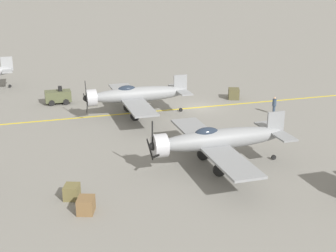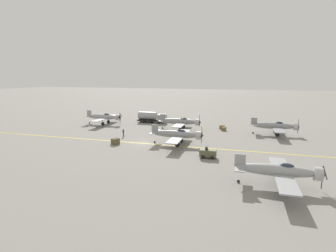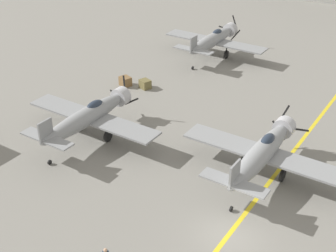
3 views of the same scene
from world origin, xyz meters
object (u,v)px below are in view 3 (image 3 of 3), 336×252
(airplane_mid_center, at_px, (263,152))
(supply_crate_by_tanker, at_px, (145,84))
(airplane_mid_left, at_px, (89,116))
(airplane_far_left, at_px, (214,40))
(supply_crate_outboard, at_px, (125,81))

(airplane_mid_center, bearing_deg, supply_crate_by_tanker, 137.73)
(airplane_mid_left, bearing_deg, supply_crate_by_tanker, 86.19)
(airplane_far_left, bearing_deg, airplane_mid_center, -51.20)
(supply_crate_by_tanker, bearing_deg, airplane_mid_left, -79.62)
(airplane_mid_left, bearing_deg, airplane_mid_center, -3.53)
(supply_crate_by_tanker, relative_size, supply_crate_outboard, 0.95)
(airplane_mid_center, distance_m, airplane_mid_left, 13.81)
(airplane_mid_left, distance_m, supply_crate_outboard, 10.39)
(airplane_mid_center, distance_m, airplane_far_left, 23.32)
(supply_crate_outboard, bearing_deg, airplane_mid_left, -68.03)
(airplane_mid_center, relative_size, supply_crate_by_tanker, 11.59)
(airplane_far_left, relative_size, supply_crate_outboard, 11.00)
(supply_crate_outboard, bearing_deg, airplane_mid_center, -21.82)
(supply_crate_by_tanker, bearing_deg, airplane_far_left, 82.22)
(airplane_mid_left, distance_m, supply_crate_by_tanker, 10.40)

